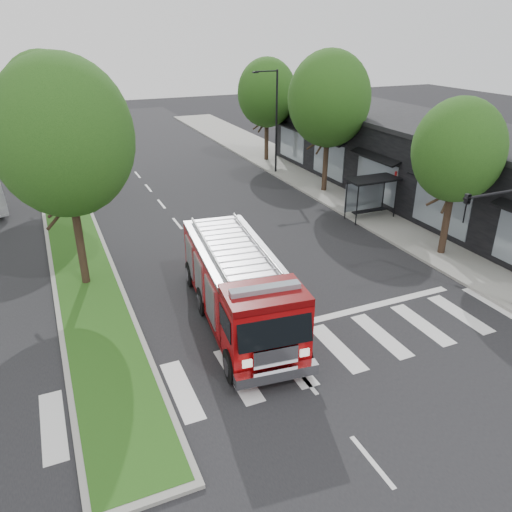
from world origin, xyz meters
The scene contains 12 objects.
ground centered at (0.00, 0.00, 0.00)m, with size 140.00×140.00×0.00m, color black.
sidewalk_right centered at (12.50, 10.00, 0.07)m, with size 5.00×80.00×0.15m, color gray.
median centered at (-6.00, 18.00, 0.08)m, with size 3.00×50.00×0.15m.
storefront_row centered at (17.00, 10.00, 2.50)m, with size 8.00×30.00×5.00m, color black.
bus_shelter centered at (11.20, 8.15, 2.04)m, with size 3.20×1.60×2.61m.
tree_right_near centered at (11.50, 2.00, 5.51)m, with size 4.40×4.40×8.05m.
tree_right_mid centered at (11.50, 14.00, 6.49)m, with size 5.60×5.60×9.72m.
tree_right_far centered at (11.50, 24.00, 5.84)m, with size 5.00×5.00×8.73m.
tree_median_near centered at (-6.00, 6.00, 6.81)m, with size 5.80×5.80×10.16m.
tree_median_far centered at (-6.00, 20.00, 6.49)m, with size 5.60×5.60×9.72m.
streetlight_right_far centered at (10.35, 20.00, 4.48)m, with size 2.11×0.20×8.00m.
fire_engine centered at (-0.64, 0.28, 1.56)m, with size 3.78×9.61×3.25m.
Camera 1 is at (-7.00, -15.99, 10.94)m, focal length 35.00 mm.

